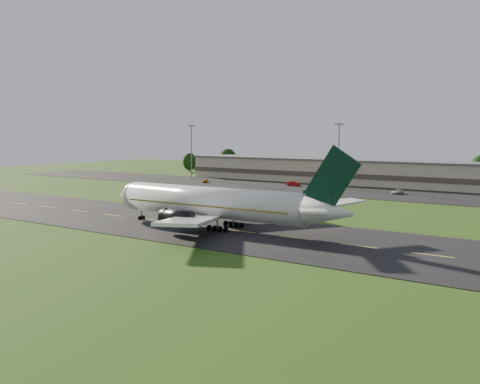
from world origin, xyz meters
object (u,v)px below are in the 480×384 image
Objects in this scene: service_vehicle_b at (293,184)px; service_vehicle_a at (205,181)px; light_mast_west at (191,145)px; light_mast_centre at (339,148)px; terminal at (362,172)px; service_vehicle_c at (397,192)px; airliner at (216,203)px.

service_vehicle_a is at bearing 100.82° from service_vehicle_b.
service_vehicle_a is (14.62, -10.43, -12.03)m from light_mast_west.
service_vehicle_a is (-45.38, -10.43, -12.03)m from light_mast_centre.
terminal reaches higher than service_vehicle_b.
light_mast_west is at bearing -176.97° from service_vehicle_c.
airliner is 0.35× the size of terminal.
terminal is 64.10m from light_mast_west.
light_mast_west is (-61.40, -16.18, 8.75)m from terminal.
airliner is 2.52× the size of light_mast_centre.
light_mast_centre is 25.42m from service_vehicle_c.
service_vehicle_b is (-25.55, 76.43, -3.81)m from airliner.
airliner is 107.52m from light_mast_west.
service_vehicle_b is 1.01× the size of service_vehicle_c.
service_vehicle_b is at bearing -16.76° from service_vehicle_a.
light_mast_west is 60.00m from light_mast_centre.
terminal is 7.13× the size of light_mast_centre.
airliner is 2.52× the size of light_mast_west.
service_vehicle_c is at bearing -26.27° from service_vehicle_a.
light_mast_centre reaches higher than terminal.
airliner is 11.32× the size of service_vehicle_c.
light_mast_centre is 4.49× the size of service_vehicle_c.
terminal is at bearing 94.41° from airliner.
light_mast_west is at bearing 130.22° from airliner.
light_mast_west reaches higher than terminal.
light_mast_centre is at bearing 169.65° from service_vehicle_c.
light_mast_west is 5.66× the size of service_vehicle_a.
light_mast_west is at bearing 180.00° from light_mast_centre.
light_mast_centre is at bearing 0.00° from light_mast_west.
service_vehicle_c is (81.27, -7.05, -12.01)m from light_mast_west.
airliner is at bearing -84.06° from terminal.
light_mast_west and light_mast_centre have the same top height.
airliner reaches higher than service_vehicle_b.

